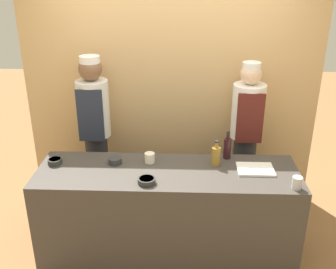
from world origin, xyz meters
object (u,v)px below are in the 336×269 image
at_px(cutting_board, 255,169).
at_px(bottle_wine, 227,148).
at_px(sauce_bowl_purple, 115,160).
at_px(chef_left, 95,131).
at_px(sauce_bowl_orange, 55,161).
at_px(chef_right, 246,136).
at_px(cup_steel, 297,183).
at_px(cup_cream, 150,158).
at_px(sauce_bowl_yellow, 147,180).
at_px(bottle_vinegar, 216,155).

relative_size(cutting_board, bottle_wine, 1.18).
height_order(sauce_bowl_purple, chef_left, chef_left).
bearing_deg(sauce_bowl_purple, sauce_bowl_orange, -176.80).
distance_m(chef_left, chef_right, 1.53).
relative_size(sauce_bowl_purple, bottle_wine, 0.45).
relative_size(bottle_wine, chef_left, 0.15).
xyz_separation_m(cup_steel, chef_right, (-0.26, 0.95, -0.02)).
bearing_deg(cup_cream, bottle_wine, 9.23).
relative_size(bottle_wine, chef_right, 0.16).
xyz_separation_m(sauce_bowl_orange, chef_right, (1.76, 0.61, -0.00)).
height_order(sauce_bowl_orange, sauce_bowl_yellow, sauce_bowl_orange).
relative_size(sauce_bowl_yellow, bottle_vinegar, 0.63).
xyz_separation_m(sauce_bowl_purple, bottle_vinegar, (0.89, 0.01, 0.06)).
bearing_deg(sauce_bowl_yellow, cup_cream, 90.67).
xyz_separation_m(cup_cream, chef_right, (0.93, 0.55, -0.02)).
bearing_deg(sauce_bowl_orange, cup_cream, 4.23).
relative_size(cutting_board, bottle_vinegar, 1.34).
relative_size(sauce_bowl_purple, chef_left, 0.07).
distance_m(sauce_bowl_orange, chef_left, 0.65).
distance_m(cup_steel, chef_right, 0.98).
height_order(bottle_wine, cup_steel, bottle_wine).
xyz_separation_m(cup_steel, chef_left, (-1.79, 0.95, 0.01)).
bearing_deg(sauce_bowl_orange, bottle_wine, 6.51).
bearing_deg(cup_steel, sauce_bowl_purple, 166.17).
height_order(chef_left, chef_right, chef_left).
distance_m(sauce_bowl_yellow, cup_steel, 1.19).
bearing_deg(sauce_bowl_purple, cup_steel, -13.83).
relative_size(sauce_bowl_purple, sauce_bowl_yellow, 0.82).
bearing_deg(sauce_bowl_purple, sauce_bowl_yellow, -47.07).
xyz_separation_m(sauce_bowl_orange, cup_cream, (0.83, 0.06, 0.02)).
bearing_deg(cutting_board, cup_steel, -46.28).
xyz_separation_m(sauce_bowl_yellow, cup_cream, (-0.00, 0.36, 0.02)).
relative_size(sauce_bowl_orange, bottle_wine, 0.48).
distance_m(cutting_board, chef_right, 0.66).
distance_m(sauce_bowl_orange, cup_steel, 2.05).
relative_size(sauce_bowl_orange, cutting_board, 0.41).
bearing_deg(sauce_bowl_orange, cutting_board, -1.71).
height_order(cutting_board, cup_steel, cup_steel).
bearing_deg(cutting_board, bottle_wine, 134.28).
bearing_deg(chef_left, chef_right, -0.00).
distance_m(sauce_bowl_yellow, bottle_wine, 0.84).
distance_m(bottle_vinegar, chef_right, 0.67).
distance_m(cup_steel, cup_cream, 1.26).
relative_size(cup_steel, chef_right, 0.06).
distance_m(cutting_board, bottle_vinegar, 0.35).
height_order(sauce_bowl_yellow, cup_cream, cup_cream).
relative_size(sauce_bowl_orange, sauce_bowl_yellow, 0.87).
distance_m(bottle_vinegar, cup_steel, 0.72).
bearing_deg(cutting_board, bottle_vinegar, 164.76).
xyz_separation_m(sauce_bowl_purple, sauce_bowl_yellow, (0.31, -0.33, -0.00)).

